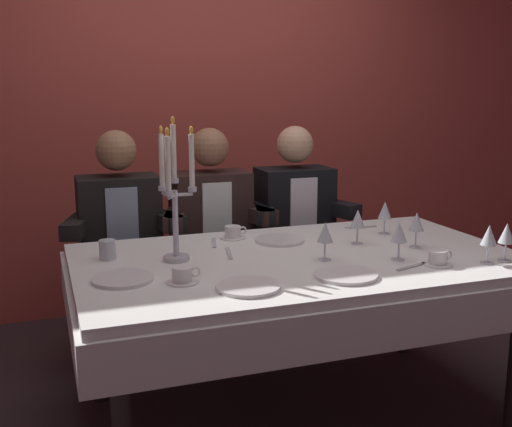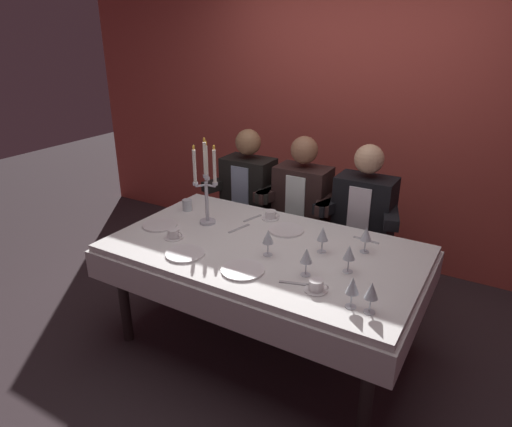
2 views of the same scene
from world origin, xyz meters
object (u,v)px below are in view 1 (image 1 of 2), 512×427
object	(u,v)px
wine_glass_6	(358,220)
coffee_cup_0	(438,258)
coffee_cup_2	(183,276)
wine_glass_4	(325,234)
candelabra	(175,197)
dinner_plate_2	(346,275)
dinner_plate_1	(280,240)
wine_glass_3	(489,237)
dinner_plate_3	(123,279)
seated_diner_0	(119,226)
dining_table	(299,282)
dinner_plate_0	(248,287)
wine_glass_1	(417,223)
water_tumbler_0	(107,250)
wine_glass_5	(385,211)
wine_glass_0	(507,235)
coffee_cup_1	(233,233)
seated_diner_1	(210,219)
seated_diner_2	(294,213)
wine_glass_2	(399,234)

from	to	relation	value
wine_glass_6	coffee_cup_0	xyz separation A→B (m)	(0.15, -0.42, -0.09)
coffee_cup_2	wine_glass_4	bearing A→B (deg)	9.17
candelabra	dinner_plate_2	size ratio (longest dim) A/B	2.45
dinner_plate_1	dinner_plate_2	world-z (taller)	same
wine_glass_3	wine_glass_6	xyz separation A→B (m)	(-0.35, 0.47, 0.00)
dinner_plate_3	seated_diner_0	world-z (taller)	seated_diner_0
dining_table	dinner_plate_0	bearing A→B (deg)	-135.53
wine_glass_3	dining_table	bearing A→B (deg)	152.04
wine_glass_1	water_tumbler_0	world-z (taller)	wine_glass_1
dinner_plate_1	wine_glass_5	bearing A→B (deg)	-3.18
wine_glass_0	wine_glass_3	size ratio (longest dim) A/B	1.00
wine_glass_4	coffee_cup_2	size ratio (longest dim) A/B	1.24
wine_glass_5	coffee_cup_1	size ratio (longest dim) A/B	1.24
coffee_cup_1	seated_diner_0	bearing A→B (deg)	134.52
wine_glass_0	water_tumbler_0	size ratio (longest dim) A/B	1.99
coffee_cup_1	seated_diner_1	bearing A→B (deg)	87.65
wine_glass_0	seated_diner_0	xyz separation A→B (m)	(-1.43, 1.25, -0.12)
coffee_cup_1	dinner_plate_1	bearing A→B (deg)	-34.75
dining_table	wine_glass_0	size ratio (longest dim) A/B	11.83
wine_glass_0	wine_glass_5	size ratio (longest dim) A/B	1.00
dinner_plate_3	wine_glass_0	bearing A→B (deg)	-9.77
dinner_plate_3	seated_diner_1	size ratio (longest dim) A/B	0.19
dinner_plate_1	dinner_plate_3	bearing A→B (deg)	-155.02
wine_glass_3	seated_diner_2	bearing A→B (deg)	105.18
dinner_plate_0	dinner_plate_2	bearing A→B (deg)	1.31
dinner_plate_2	seated_diner_1	xyz separation A→B (m)	(-0.20, 1.22, -0.01)
dinner_plate_2	wine_glass_6	xyz separation A→B (m)	(0.29, 0.44, 0.11)
wine_glass_1	coffee_cup_0	world-z (taller)	wine_glass_1
wine_glass_1	wine_glass_3	bearing A→B (deg)	-67.73
wine_glass_2	wine_glass_6	world-z (taller)	same
dining_table	coffee_cup_1	size ratio (longest dim) A/B	14.70
wine_glass_3	dinner_plate_3	bearing A→B (deg)	169.54
coffee_cup_0	wine_glass_3	bearing A→B (deg)	-14.08
wine_glass_0	dining_table	bearing A→B (deg)	155.05
seated_diner_0	coffee_cup_2	bearing A→B (deg)	-84.91
dinner_plate_0	seated_diner_1	world-z (taller)	seated_diner_1
dining_table	dinner_plate_2	bearing A→B (deg)	-81.35
wine_glass_5	candelabra	bearing A→B (deg)	-173.28
water_tumbler_0	wine_glass_6	bearing A→B (deg)	-6.21
wine_glass_3	dinner_plate_0	bearing A→B (deg)	178.76
candelabra	seated_diner_1	bearing A→B (deg)	65.06
seated_diner_1	wine_glass_1	bearing A→B (deg)	-52.61
dinner_plate_2	wine_glass_3	size ratio (longest dim) A/B	1.50
dinner_plate_0	wine_glass_0	world-z (taller)	wine_glass_0
dinner_plate_3	wine_glass_6	world-z (taller)	wine_glass_6
dinner_plate_3	seated_diner_2	size ratio (longest dim) A/B	0.19
wine_glass_4	coffee_cup_2	world-z (taller)	wine_glass_4
dining_table	coffee_cup_2	world-z (taller)	coffee_cup_2
wine_glass_4	water_tumbler_0	bearing A→B (deg)	159.55
wine_glass_2	coffee_cup_2	bearing A→B (deg)	179.99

